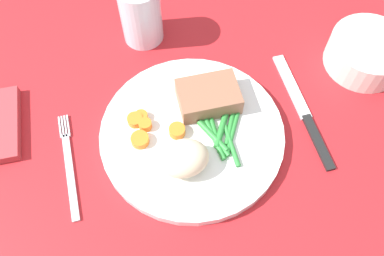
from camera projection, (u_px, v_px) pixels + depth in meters
The scene contains 10 objects.
dining_table at pixel (169, 156), 57.39cm from camera, with size 120.00×90.00×2.00cm.
dinner_plate at pixel (192, 134), 57.07cm from camera, with size 26.00×26.00×1.60cm, color white.
meat_portion at pixel (208, 96), 57.40cm from camera, with size 8.62×6.08×3.10cm, color #936047.
mashed_potatoes at pixel (184, 158), 52.05cm from camera, with size 6.66×5.32×4.18cm, color beige.
carrot_slices at pixel (149, 128), 55.98cm from camera, with size 7.64×5.85×1.27cm.
green_beans at pixel (221, 134), 55.71cm from camera, with size 6.72×9.23×0.89cm.
fork at pixel (69, 167), 55.27cm from camera, with size 1.44×16.60×0.40cm.
knife at pixel (304, 112), 59.61cm from camera, with size 1.70×20.50×0.64cm.
water_glass at pixel (141, 17), 63.36cm from camera, with size 6.52×6.52×10.14cm.
salad_bowl at pixel (367, 52), 62.03cm from camera, with size 12.16×12.16×4.75cm.
Camera 1 is at (-3.18, -24.55, 53.02)cm, focal length 37.62 mm.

